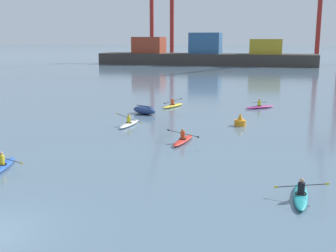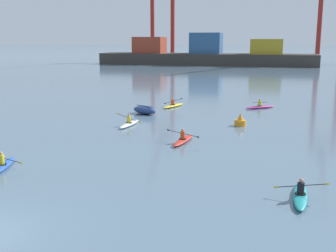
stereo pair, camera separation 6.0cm
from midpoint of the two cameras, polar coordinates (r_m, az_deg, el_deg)
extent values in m
cube|color=#38332D|center=(110.86, 5.04, 8.97)|extent=(55.15, 9.80, 2.88)
cube|color=#993823|center=(114.21, -2.59, 10.86)|extent=(7.72, 6.86, 4.20)
cube|color=#2D5684|center=(110.74, 5.08, 11.06)|extent=(7.72, 6.86, 5.24)
cube|color=#B29323|center=(109.31, 13.07, 10.39)|extent=(7.72, 6.86, 3.68)
cylinder|color=maroon|center=(128.12, -2.22, 13.77)|extent=(1.20, 1.20, 22.55)
cylinder|color=maroon|center=(126.51, 0.52, 13.81)|extent=(1.20, 1.20, 22.55)
cylinder|color=maroon|center=(120.49, 19.70, 13.67)|extent=(1.20, 1.20, 24.33)
ellipsoid|color=navy|center=(38.39, -3.24, 2.14)|extent=(2.82, 2.16, 0.70)
cube|color=navy|center=(38.32, -3.25, 2.70)|extent=(1.76, 0.94, 0.06)
cylinder|color=orange|center=(33.67, 9.64, 0.42)|extent=(0.90, 0.90, 0.45)
cone|color=orange|center=(33.57, 9.67, 1.25)|extent=(0.49, 0.49, 0.55)
ellipsoid|color=teal|center=(19.20, 17.37, -8.97)|extent=(0.74, 3.42, 0.26)
torus|color=black|center=(19.05, 17.39, -8.68)|extent=(0.51, 0.51, 0.05)
cylinder|color=black|center=(18.97, 17.44, -8.00)|extent=(0.30, 0.30, 0.50)
sphere|color=tan|center=(18.86, 17.50, -7.00)|extent=(0.19, 0.19, 0.19)
cylinder|color=black|center=(18.99, 17.46, -7.67)|extent=(2.07, 0.12, 0.39)
ellipsoid|color=yellow|center=(19.05, 14.28, -7.99)|extent=(0.20, 0.05, 0.14)
ellipsoid|color=yellow|center=(18.99, 20.63, -7.32)|extent=(0.20, 0.05, 0.14)
ellipsoid|color=#2856B2|center=(24.03, -21.45, -5.07)|extent=(1.52, 3.43, 0.26)
torus|color=black|center=(23.90, -21.55, -4.82)|extent=(0.61, 0.61, 0.05)
cylinder|color=gold|center=(23.84, -21.60, -4.26)|extent=(0.30, 0.30, 0.50)
sphere|color=tan|center=(23.75, -21.66, -3.45)|extent=(0.19, 0.19, 0.19)
cylinder|color=black|center=(23.85, -21.57, -4.00)|extent=(1.95, 0.59, 0.65)
ellipsoid|color=yellow|center=(23.61, -19.22, -4.76)|extent=(0.21, 0.09, 0.16)
ellipsoid|color=yellow|center=(42.25, 0.65, 2.74)|extent=(1.72, 3.40, 0.26)
torus|color=black|center=(42.14, 0.57, 2.91)|extent=(0.63, 0.63, 0.05)
cylinder|color=#DB471E|center=(42.11, 0.57, 3.24)|extent=(0.30, 0.30, 0.50)
sphere|color=tan|center=(42.06, 0.57, 3.71)|extent=(0.19, 0.19, 0.19)
cylinder|color=black|center=(42.13, 0.61, 3.38)|extent=(1.90, 0.71, 0.68)
ellipsoid|color=black|center=(42.74, -0.51, 3.06)|extent=(0.21, 0.11, 0.16)
ellipsoid|color=black|center=(41.55, 1.76, 3.71)|extent=(0.21, 0.11, 0.16)
ellipsoid|color=silver|center=(33.36, -5.28, 0.26)|extent=(0.87, 3.44, 0.26)
torus|color=black|center=(33.25, -5.36, 0.47)|extent=(0.53, 0.53, 0.05)
cylinder|color=gold|center=(33.20, -5.36, 0.87)|extent=(0.30, 0.30, 0.50)
sphere|color=tan|center=(33.14, -5.37, 1.47)|extent=(0.19, 0.19, 0.19)
cylinder|color=black|center=(33.23, -5.33, 1.06)|extent=(2.01, 0.20, 0.65)
ellipsoid|color=yellow|center=(33.59, -6.90, 1.68)|extent=(0.21, 0.06, 0.16)
ellipsoid|color=yellow|center=(32.89, -3.73, 0.43)|extent=(0.21, 0.06, 0.16)
ellipsoid|color=#C13384|center=(42.43, 12.25, 2.51)|extent=(3.00, 2.63, 0.26)
torus|color=black|center=(42.35, 12.15, 2.69)|extent=(0.69, 0.69, 0.05)
cylinder|color=gold|center=(42.32, 12.17, 3.01)|extent=(0.30, 0.30, 0.50)
sphere|color=tan|center=(42.27, 12.19, 3.48)|extent=(0.19, 0.19, 0.19)
cylinder|color=black|center=(42.33, 12.23, 3.15)|extent=(1.36, 1.63, 0.33)
ellipsoid|color=silver|center=(43.17, 11.38, 3.15)|extent=(0.15, 0.17, 0.13)
ellipsoid|color=silver|center=(41.50, 13.10, 3.15)|extent=(0.15, 0.17, 0.13)
ellipsoid|color=red|center=(27.94, 2.00, -1.95)|extent=(1.01, 3.45, 0.26)
torus|color=black|center=(27.82, 1.93, -1.72)|extent=(0.55, 0.55, 0.05)
cylinder|color=#DB471E|center=(27.76, 1.93, -1.24)|extent=(0.30, 0.30, 0.50)
sphere|color=tan|center=(27.68, 1.94, -0.53)|extent=(0.19, 0.19, 0.19)
cylinder|color=black|center=(27.78, 1.97, -1.01)|extent=(2.07, 0.29, 0.34)
ellipsoid|color=black|center=(28.11, -0.02, -0.54)|extent=(0.20, 0.06, 0.13)
ellipsoid|color=black|center=(27.50, 4.01, -1.49)|extent=(0.20, 0.06, 0.13)
camera|label=1|loc=(0.03, -90.06, -0.01)|focal=45.21mm
camera|label=2|loc=(0.03, 89.94, 0.01)|focal=45.21mm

